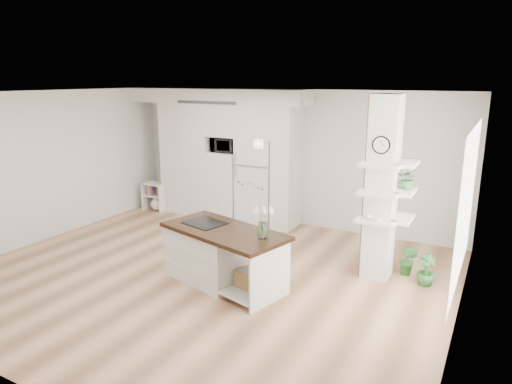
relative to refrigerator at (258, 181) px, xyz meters
The scene contains 14 objects.
floor 2.87m from the refrigerator, 78.93° to the right, with size 7.00×6.00×0.01m, color tan.
room 2.90m from the refrigerator, 78.93° to the right, with size 7.04×6.04×2.72m.
cabinet_wall 1.12m from the refrigerator, behind, with size 4.00×0.71×2.70m.
refrigerator is the anchor object (origin of this frame).
column 3.33m from the refrigerator, 28.14° to the right, with size 0.69×0.90×2.70m.
window 4.70m from the refrigerator, 30.76° to the right, with size 2.40×2.40×0.00m, color white.
pendant_light 3.59m from the refrigerator, 48.71° to the right, with size 0.12×0.12×0.10m, color white.
kitchen_island 2.90m from the refrigerator, 74.34° to the right, with size 2.02×1.31×1.41m.
bookshelf 2.55m from the refrigerator, behind, with size 0.53×0.30×0.63m.
floor_plant_a 3.52m from the refrigerator, 20.72° to the right, with size 0.27×0.21×0.48m, color #2B6C30.
floor_plant_b 3.87m from the refrigerator, 22.37° to the right, with size 0.25×0.25×0.45m, color #2B6C30.
microwave 1.02m from the refrigerator, behind, with size 0.54×0.37×0.30m, color #2D2D2D.
shelf_plant 3.51m from the refrigerator, 23.68° to the right, with size 0.27×0.23×0.30m, color #2B6C30.
decor_bowl 3.34m from the refrigerator, 32.27° to the right, with size 0.22×0.22×0.05m, color white.
Camera 1 is at (3.78, -5.27, 2.91)m, focal length 32.00 mm.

